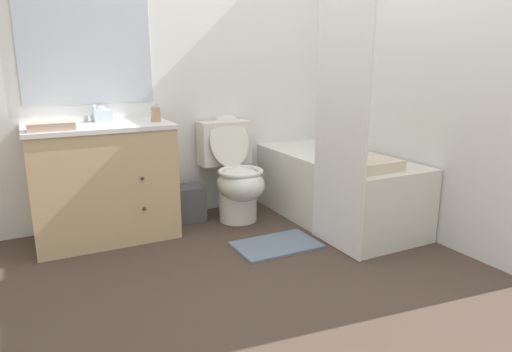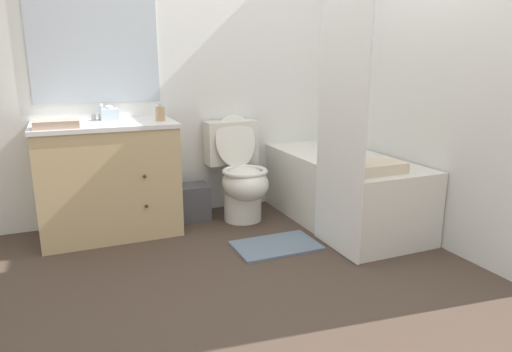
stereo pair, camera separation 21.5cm
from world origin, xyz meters
name	(u,v)px [view 1 (the left image)]	position (x,y,z in m)	size (l,w,h in m)	color
ground_plane	(298,294)	(0.00, 0.00, 0.00)	(14.00, 14.00, 0.00)	#47382D
wall_back	(190,59)	(-0.01, 1.64, 1.25)	(8.00, 0.06, 2.50)	silver
wall_right	(389,60)	(1.29, 0.81, 1.25)	(0.05, 2.61, 2.50)	silver
vanity_cabinet	(103,181)	(-0.78, 1.35, 0.42)	(0.97, 0.56, 0.82)	tan
sink_faucet	(94,116)	(-0.78, 1.54, 0.85)	(0.14, 0.12, 0.12)	silver
toilet	(235,175)	(0.22, 1.29, 0.36)	(0.42, 0.63, 0.82)	silver
bathtub	(336,188)	(0.92, 0.90, 0.27)	(0.67, 1.43, 0.53)	silver
shower_curtain	(342,96)	(0.57, 0.43, 1.03)	(0.01, 0.53, 2.04)	white
wastebasket	(187,203)	(-0.15, 1.42, 0.14)	(0.26, 0.22, 0.28)	#4C4C51
tissue_box	(102,115)	(-0.73, 1.49, 0.86)	(0.13, 0.12, 0.11)	silver
soap_dispenser	(156,114)	(-0.39, 1.30, 0.88)	(0.07, 0.07, 0.13)	tan
hand_towel_folded	(51,126)	(-1.08, 1.19, 0.85)	(0.28, 0.18, 0.05)	tan
bath_towel_folded	(374,165)	(0.83, 0.39, 0.56)	(0.35, 0.24, 0.07)	beige
bath_mat	(276,245)	(0.23, 0.64, 0.01)	(0.57, 0.37, 0.02)	slate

